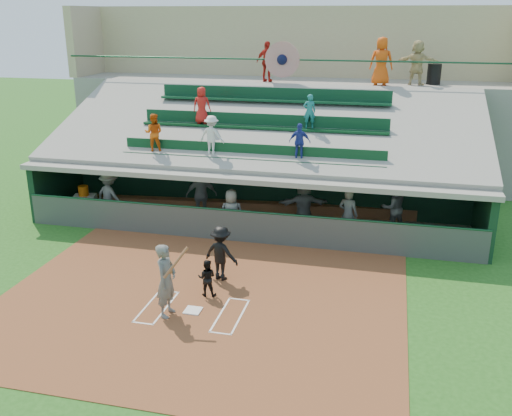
% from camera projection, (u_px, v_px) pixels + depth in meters
% --- Properties ---
extents(ground, '(100.00, 100.00, 0.00)m').
position_uv_depth(ground, '(193.00, 312.00, 15.04)').
color(ground, '#205417').
rests_on(ground, ground).
extents(dirt_slab, '(11.00, 9.00, 0.02)m').
position_uv_depth(dirt_slab, '(199.00, 302.00, 15.49)').
color(dirt_slab, brown).
rests_on(dirt_slab, ground).
extents(home_plate, '(0.43, 0.43, 0.03)m').
position_uv_depth(home_plate, '(193.00, 310.00, 15.03)').
color(home_plate, white).
rests_on(home_plate, dirt_slab).
extents(batters_box_chalk, '(2.65, 1.85, 0.01)m').
position_uv_depth(batters_box_chalk, '(193.00, 311.00, 15.03)').
color(batters_box_chalk, white).
rests_on(batters_box_chalk, dirt_slab).
extents(dugout_floor, '(16.00, 3.50, 0.04)m').
position_uv_depth(dugout_floor, '(253.00, 224.00, 21.24)').
color(dugout_floor, gray).
rests_on(dugout_floor, ground).
extents(concourse_slab, '(20.00, 3.00, 4.60)m').
position_uv_depth(concourse_slab, '(287.00, 130.00, 26.72)').
color(concourse_slab, gray).
rests_on(concourse_slab, ground).
extents(grandstand, '(20.40, 10.40, 7.80)m').
position_uv_depth(grandstand, '(274.00, 144.00, 23.98)').
color(grandstand, '#464B46').
rests_on(grandstand, ground).
extents(batter_at_plate, '(0.89, 0.79, 1.96)m').
position_uv_depth(batter_at_plate, '(166.00, 280.00, 14.54)').
color(batter_at_plate, '#535550').
rests_on(batter_at_plate, dirt_slab).
extents(catcher, '(0.56, 0.46, 1.06)m').
position_uv_depth(catcher, '(207.00, 278.00, 15.71)').
color(catcher, black).
rests_on(catcher, dirt_slab).
extents(home_umpire, '(1.18, 0.85, 1.64)m').
position_uv_depth(home_umpire, '(221.00, 253.00, 16.60)').
color(home_umpire, black).
rests_on(home_umpire, dirt_slab).
extents(dugout_bench, '(14.35, 1.88, 0.43)m').
position_uv_depth(dugout_bench, '(263.00, 208.00, 22.30)').
color(dugout_bench, '#985E37').
rests_on(dugout_bench, dugout_floor).
extents(white_table, '(0.99, 0.85, 0.73)m').
position_uv_depth(white_table, '(85.00, 204.00, 22.22)').
color(white_table, white).
rests_on(white_table, dugout_floor).
extents(water_cooler, '(0.38, 0.38, 0.38)m').
position_uv_depth(water_cooler, '(83.00, 191.00, 22.03)').
color(water_cooler, orange).
rests_on(water_cooler, white_table).
extents(dugout_player_a, '(1.36, 1.04, 1.87)m').
position_uv_depth(dugout_player_a, '(110.00, 196.00, 21.39)').
color(dugout_player_a, '#5F615C').
rests_on(dugout_player_a, dugout_floor).
extents(dugout_player_b, '(1.25, 0.87, 1.97)m').
position_uv_depth(dugout_player_b, '(201.00, 195.00, 21.30)').
color(dugout_player_b, '#5F615C').
rests_on(dugout_player_b, dugout_floor).
extents(dugout_player_c, '(0.93, 0.71, 1.71)m').
position_uv_depth(dugout_player_c, '(232.00, 213.00, 19.74)').
color(dugout_player_c, '#585B55').
rests_on(dugout_player_c, dugout_floor).
extents(dugout_player_d, '(1.86, 1.06, 1.92)m').
position_uv_depth(dugout_player_d, '(304.00, 206.00, 20.23)').
color(dugout_player_d, '#565853').
rests_on(dugout_player_d, dugout_floor).
extents(dugout_player_e, '(0.77, 0.61, 1.84)m').
position_uv_depth(dugout_player_e, '(348.00, 215.00, 19.40)').
color(dugout_player_e, '#535651').
rests_on(dugout_player_e, dugout_floor).
extents(dugout_player_f, '(1.09, 0.99, 1.83)m').
position_uv_depth(dugout_player_f, '(393.00, 208.00, 20.15)').
color(dugout_player_f, '#5A5D58').
rests_on(dugout_player_f, dugout_floor).
extents(trash_bin, '(0.57, 0.57, 0.86)m').
position_uv_depth(trash_bin, '(434.00, 74.00, 24.10)').
color(trash_bin, black).
rests_on(trash_bin, concourse_slab).
extents(concourse_staff_a, '(1.07, 0.60, 1.73)m').
position_uv_depth(concourse_staff_a, '(267.00, 62.00, 24.88)').
color(concourse_staff_a, '#B41D14').
rests_on(concourse_staff_a, concourse_slab).
extents(concourse_staff_b, '(0.96, 0.63, 1.97)m').
position_uv_depth(concourse_staff_b, '(381.00, 61.00, 23.59)').
color(concourse_staff_b, '#D9480C').
rests_on(concourse_staff_b, concourse_slab).
extents(concourse_staff_c, '(1.79, 0.98, 1.84)m').
position_uv_depth(concourse_staff_c, '(417.00, 63.00, 23.76)').
color(concourse_staff_c, tan).
rests_on(concourse_staff_c, concourse_slab).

